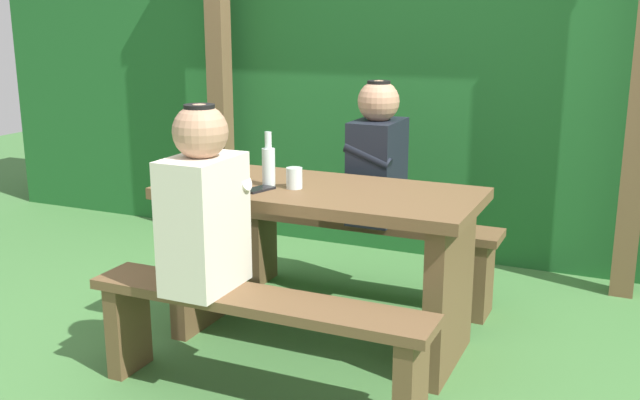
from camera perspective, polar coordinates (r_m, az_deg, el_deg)
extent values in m
plane|color=#42753A|center=(3.50, 0.00, -10.76)|extent=(12.00, 12.00, 0.00)
cube|color=#1E5C26|center=(4.92, 8.86, 8.74)|extent=(6.40, 0.84, 2.04)
cube|color=brown|center=(4.85, -7.75, 9.29)|extent=(0.12, 0.12, 2.14)
cube|color=brown|center=(3.27, 0.00, 0.52)|extent=(1.40, 0.64, 0.05)
cube|color=brown|center=(3.65, -8.66, -4.15)|extent=(0.08, 0.54, 0.68)
cube|color=brown|center=(3.19, 9.95, -6.93)|extent=(0.08, 0.54, 0.68)
cube|color=brown|center=(2.85, -4.93, -7.74)|extent=(1.40, 0.24, 0.04)
cube|color=brown|center=(3.26, -14.54, -9.39)|extent=(0.07, 0.22, 0.40)
cube|color=brown|center=(2.72, 7.02, -13.98)|extent=(0.07, 0.22, 0.40)
cube|color=brown|center=(3.87, 3.59, -1.73)|extent=(1.40, 0.24, 0.04)
cube|color=brown|center=(4.18, -4.44, -3.64)|extent=(0.07, 0.22, 0.40)
cube|color=brown|center=(3.78, 12.42, -5.94)|extent=(0.07, 0.22, 0.40)
cube|color=silver|center=(2.87, -8.93, -1.80)|extent=(0.22, 0.34, 0.52)
sphere|color=tan|center=(2.79, -9.21, 5.21)|extent=(0.21, 0.21, 0.21)
cylinder|color=black|center=(2.78, -9.28, 7.02)|extent=(0.12, 0.12, 0.02)
cylinder|color=silver|center=(2.96, -7.53, 0.82)|extent=(0.25, 0.07, 0.15)
cube|color=black|center=(3.79, 4.42, 2.25)|extent=(0.22, 0.34, 0.52)
sphere|color=tan|center=(3.73, 4.53, 7.59)|extent=(0.21, 0.21, 0.21)
cylinder|color=black|center=(3.72, 4.56, 8.95)|extent=(0.12, 0.12, 0.02)
cylinder|color=black|center=(3.64, 3.70, 3.44)|extent=(0.25, 0.07, 0.15)
cylinder|color=silver|center=(3.24, -2.00, 1.70)|extent=(0.07, 0.07, 0.09)
cylinder|color=silver|center=(3.29, -3.98, 2.54)|extent=(0.06, 0.06, 0.17)
cylinder|color=silver|center=(3.27, -4.01, 4.62)|extent=(0.03, 0.03, 0.07)
cube|color=black|center=(3.22, -4.72, 0.83)|extent=(0.11, 0.15, 0.01)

